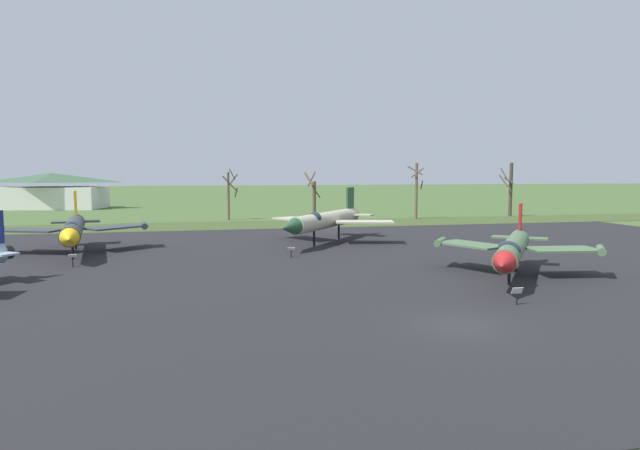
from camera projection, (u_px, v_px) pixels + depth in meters
name	position (u px, v px, depth m)	size (l,w,h in m)	color
ground_plane	(459.00, 326.00, 25.13)	(600.00, 600.00, 0.00)	#425B2D
asphalt_apron	(356.00, 265.00, 41.73)	(90.66, 56.98, 0.05)	black
grass_verge_strip	(286.00, 224.00, 75.24)	(150.66, 12.00, 0.06)	#3A4C23
jet_fighter_front_left	(513.00, 248.00, 36.22)	(11.91, 12.95, 4.81)	#4C6B47
info_placard_front_left	(517.00, 294.00, 28.93)	(0.62, 0.25, 1.01)	black
jet_fighter_front_right	(325.00, 220.00, 54.31)	(13.07, 15.55, 5.54)	#B7B293
info_placard_front_right	(291.00, 251.00, 45.36)	(0.64, 0.35, 0.89)	black
jet_fighter_rear_center	(73.00, 229.00, 47.08)	(12.88, 16.05, 5.43)	#33383D
info_placard_rear_center	(73.00, 259.00, 40.57)	(0.58, 0.27, 1.05)	black
bare_tree_far_left	(230.00, 193.00, 81.79)	(2.45, 2.94, 7.83)	brown
bare_tree_left_of_center	(314.00, 197.00, 82.16)	(2.40, 2.51, 7.34)	brown
bare_tree_center	(416.00, 189.00, 83.61)	(3.03, 3.06, 8.69)	brown
bare_tree_right_of_center	(510.00, 188.00, 88.50)	(1.72, 2.76, 8.81)	#42382D
visitor_building	(53.00, 191.00, 108.70)	(21.68, 14.33, 7.17)	silver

